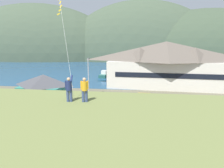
{
  "coord_description": "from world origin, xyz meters",
  "views": [
    {
      "loc": [
        4.21,
        -21.5,
        9.42
      ],
      "look_at": [
        0.17,
        9.0,
        3.1
      ],
      "focal_mm": 28.73,
      "sensor_mm": 36.0,
      "label": 1
    }
  ],
  "objects_px": {
    "parked_car_lone_by_shed": "(0,107)",
    "parked_car_front_row_red": "(143,99)",
    "person_companion": "(85,89)",
    "person_kite_flyer": "(69,89)",
    "harbor_lodge": "(165,63)",
    "parked_car_back_row_right": "(105,99)",
    "parked_car_front_row_end": "(217,105)",
    "parking_light_pole": "(88,75)",
    "parked_car_mid_row_near": "(49,112)",
    "moored_boat_wharfside": "(105,75)",
    "parked_car_front_row_silver": "(149,113)",
    "moored_boat_outer_mooring": "(125,77)",
    "storage_shed_near_lot": "(44,89)",
    "wharf_dock": "(115,76)",
    "parked_car_mid_row_far": "(189,115)",
    "parked_car_mid_row_center": "(98,111)"
  },
  "relations": [
    {
      "from": "parked_car_back_row_right",
      "to": "parked_car_mid_row_far",
      "type": "bearing_deg",
      "value": -25.56
    },
    {
      "from": "wharf_dock",
      "to": "person_kite_flyer",
      "type": "bearing_deg",
      "value": -87.57
    },
    {
      "from": "moored_boat_wharfside",
      "to": "person_kite_flyer",
      "type": "bearing_deg",
      "value": -83.23
    },
    {
      "from": "parked_car_back_row_right",
      "to": "parking_light_pole",
      "type": "height_order",
      "value": "parking_light_pole"
    },
    {
      "from": "parked_car_back_row_right",
      "to": "person_companion",
      "type": "relative_size",
      "value": 2.49
    },
    {
      "from": "parking_light_pole",
      "to": "person_kite_flyer",
      "type": "xyz_separation_m",
      "value": [
        4.08,
        -20.33,
        2.26
      ]
    },
    {
      "from": "parked_car_mid_row_near",
      "to": "parked_car_back_row_right",
      "type": "bearing_deg",
      "value": 47.11
    },
    {
      "from": "person_companion",
      "to": "parked_car_mid_row_center",
      "type": "bearing_deg",
      "value": 97.61
    },
    {
      "from": "storage_shed_near_lot",
      "to": "person_kite_flyer",
      "type": "height_order",
      "value": "person_kite_flyer"
    },
    {
      "from": "wharf_dock",
      "to": "moored_boat_outer_mooring",
      "type": "xyz_separation_m",
      "value": [
        3.28,
        -2.89,
        0.37
      ]
    },
    {
      "from": "storage_shed_near_lot",
      "to": "moored_boat_wharfside",
      "type": "height_order",
      "value": "storage_shed_near_lot"
    },
    {
      "from": "parked_car_mid_row_far",
      "to": "person_companion",
      "type": "xyz_separation_m",
      "value": [
        -10.41,
        -10.67,
        5.51
      ]
    },
    {
      "from": "harbor_lodge",
      "to": "wharf_dock",
      "type": "distance_m",
      "value": 18.82
    },
    {
      "from": "parked_car_mid_row_near",
      "to": "parked_car_mid_row_far",
      "type": "bearing_deg",
      "value": 3.95
    },
    {
      "from": "parked_car_mid_row_far",
      "to": "parking_light_pole",
      "type": "relative_size",
      "value": 0.57
    },
    {
      "from": "storage_shed_near_lot",
      "to": "parked_car_front_row_end",
      "type": "height_order",
      "value": "storage_shed_near_lot"
    },
    {
      "from": "harbor_lodge",
      "to": "parked_car_front_row_end",
      "type": "height_order",
      "value": "harbor_lodge"
    },
    {
      "from": "parked_car_lone_by_shed",
      "to": "parked_car_front_row_red",
      "type": "bearing_deg",
      "value": 18.72
    },
    {
      "from": "wharf_dock",
      "to": "moored_boat_outer_mooring",
      "type": "relative_size",
      "value": 1.9
    },
    {
      "from": "moored_boat_outer_mooring",
      "to": "parked_car_front_row_red",
      "type": "height_order",
      "value": "moored_boat_outer_mooring"
    },
    {
      "from": "moored_boat_wharfside",
      "to": "parked_car_front_row_silver",
      "type": "bearing_deg",
      "value": -70.9
    },
    {
      "from": "parked_car_front_row_red",
      "to": "parked_car_mid_row_center",
      "type": "bearing_deg",
      "value": -133.02
    },
    {
      "from": "harbor_lodge",
      "to": "moored_boat_wharfside",
      "type": "relative_size",
      "value": 4.11
    },
    {
      "from": "parked_car_front_row_end",
      "to": "parking_light_pole",
      "type": "xyz_separation_m",
      "value": [
        -20.71,
        5.13,
        3.26
      ]
    },
    {
      "from": "parked_car_lone_by_shed",
      "to": "parking_light_pole",
      "type": "height_order",
      "value": "parking_light_pole"
    },
    {
      "from": "wharf_dock",
      "to": "parked_car_mid_row_near",
      "type": "relative_size",
      "value": 2.7
    },
    {
      "from": "parked_car_front_row_silver",
      "to": "parked_car_mid_row_near",
      "type": "relative_size",
      "value": 0.98
    },
    {
      "from": "parked_car_back_row_right",
      "to": "parked_car_front_row_end",
      "type": "relative_size",
      "value": 1.01
    },
    {
      "from": "moored_boat_outer_mooring",
      "to": "person_companion",
      "type": "distance_m",
      "value": 41.78
    },
    {
      "from": "parked_car_back_row_right",
      "to": "person_companion",
      "type": "bearing_deg",
      "value": -85.24
    },
    {
      "from": "parked_car_back_row_right",
      "to": "parked_car_mid_row_near",
      "type": "xyz_separation_m",
      "value": [
        -6.39,
        -6.88,
        0.0
      ]
    },
    {
      "from": "storage_shed_near_lot",
      "to": "parked_car_mid_row_far",
      "type": "height_order",
      "value": "storage_shed_near_lot"
    },
    {
      "from": "storage_shed_near_lot",
      "to": "moored_boat_wharfside",
      "type": "relative_size",
      "value": 1.11
    },
    {
      "from": "parked_car_mid_row_near",
      "to": "person_kite_flyer",
      "type": "distance_m",
      "value": 12.84
    },
    {
      "from": "moored_boat_wharfside",
      "to": "person_kite_flyer",
      "type": "height_order",
      "value": "person_kite_flyer"
    },
    {
      "from": "parked_car_back_row_right",
      "to": "person_kite_flyer",
      "type": "xyz_separation_m",
      "value": [
        0.26,
        -16.38,
        5.52
      ]
    },
    {
      "from": "harbor_lodge",
      "to": "person_companion",
      "type": "relative_size",
      "value": 16.57
    },
    {
      "from": "person_kite_flyer",
      "to": "harbor_lodge",
      "type": "bearing_deg",
      "value": 70.25
    },
    {
      "from": "parked_car_lone_by_shed",
      "to": "person_companion",
      "type": "distance_m",
      "value": 19.34
    },
    {
      "from": "moored_boat_outer_mooring",
      "to": "parking_light_pole",
      "type": "bearing_deg",
      "value": -104.53
    },
    {
      "from": "harbor_lodge",
      "to": "parked_car_mid_row_center",
      "type": "relative_size",
      "value": 6.66
    },
    {
      "from": "moored_boat_wharfside",
      "to": "parked_car_front_row_silver",
      "type": "xyz_separation_m",
      "value": [
        11.81,
        -34.1,
        0.34
      ]
    },
    {
      "from": "moored_boat_outer_mooring",
      "to": "parking_light_pole",
      "type": "relative_size",
      "value": 0.83
    },
    {
      "from": "parked_car_front_row_silver",
      "to": "parked_car_mid_row_far",
      "type": "distance_m",
      "value": 5.01
    },
    {
      "from": "parked_car_front_row_red",
      "to": "person_companion",
      "type": "xyz_separation_m",
      "value": [
        -4.9,
        -17.12,
        5.51
      ]
    },
    {
      "from": "wharf_dock",
      "to": "parked_car_mid_row_far",
      "type": "height_order",
      "value": "parked_car_mid_row_far"
    },
    {
      "from": "moored_boat_wharfside",
      "to": "parked_car_front_row_end",
      "type": "distance_m",
      "value": 36.9
    },
    {
      "from": "parked_car_front_row_silver",
      "to": "parked_car_mid_row_near",
      "type": "distance_m",
      "value": 13.2
    },
    {
      "from": "parked_car_mid_row_far",
      "to": "person_kite_flyer",
      "type": "bearing_deg",
      "value": -136.93
    },
    {
      "from": "harbor_lodge",
      "to": "storage_shed_near_lot",
      "type": "relative_size",
      "value": 3.7
    }
  ]
}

